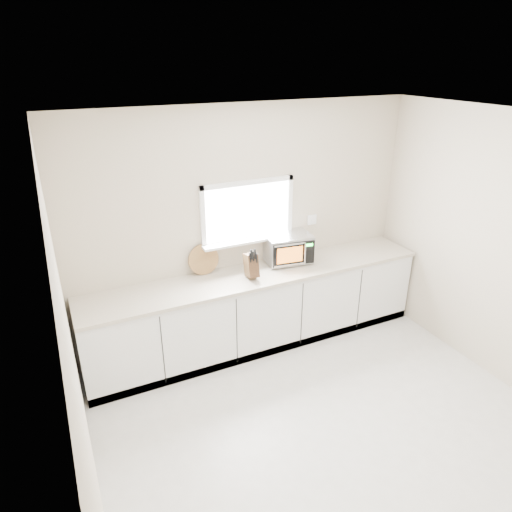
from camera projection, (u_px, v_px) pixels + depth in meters
ground at (342, 443)px, 4.02m from camera, size 4.00×4.00×0.00m
back_wall at (247, 227)px, 5.11m from camera, size 4.00×0.17×2.70m
cabinets at (258, 310)px, 5.24m from camera, size 3.92×0.60×0.88m
countertop at (259, 275)px, 5.05m from camera, size 3.92×0.64×0.04m
microwave at (288, 247)px, 5.26m from camera, size 0.56×0.48×0.33m
knife_block at (251, 265)px, 4.88m from camera, size 0.13×0.25×0.35m
cutting_board at (204, 259)px, 4.96m from camera, size 0.34×0.08×0.34m
coffee_grinder at (300, 248)px, 5.41m from camera, size 0.15×0.15×0.21m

